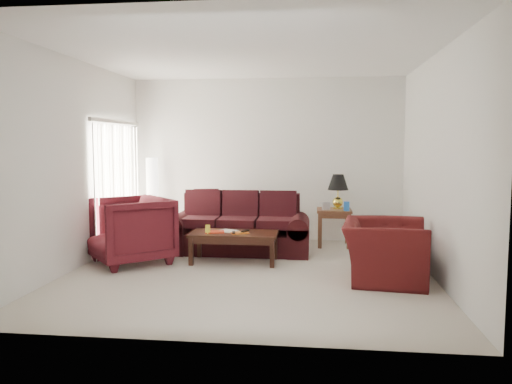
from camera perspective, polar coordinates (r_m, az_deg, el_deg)
floor at (r=7.06m, az=-0.82°, el=-9.17°), size 5.00×5.00×0.00m
blinds at (r=8.76m, az=-15.57°, el=0.65°), size 0.10×2.00×2.16m
sofa at (r=8.26m, az=-1.99°, el=-3.66°), size 2.41×1.22×0.95m
throw_pillow at (r=9.13m, az=-5.70°, el=-1.08°), size 0.49×0.33×0.47m
end_table at (r=8.91m, az=8.88°, el=-4.03°), size 0.65×0.65×0.65m
table_lamp at (r=8.90m, az=9.35°, el=0.05°), size 0.44×0.44×0.61m
clock at (r=8.75m, az=8.02°, el=-1.58°), size 0.14×0.10×0.13m
blue_canister at (r=8.66m, az=10.32°, el=-1.61°), size 0.13×0.13×0.16m
picture_frame at (r=9.06m, az=7.90°, el=-1.31°), size 0.14×0.16×0.05m
floor_lamp at (r=9.52m, az=-11.75°, el=-0.72°), size 0.34×0.34×1.56m
armchair_left at (r=7.72m, az=-14.19°, el=-4.26°), size 1.54×1.53×1.00m
armchair_right at (r=6.80m, az=14.47°, el=-6.53°), size 1.20×1.33×0.78m
coffee_table at (r=7.61m, az=-2.51°, el=-6.33°), size 1.37×0.79×0.46m
magazine_red at (r=7.58m, az=-4.74°, el=-4.57°), size 0.32×0.27×0.02m
magazine_white at (r=7.65m, az=-3.19°, el=-4.46°), size 0.33×0.31×0.02m
magazine_orange at (r=7.48m, az=-1.91°, el=-4.69°), size 0.32×0.28×0.01m
remote_a at (r=7.41m, az=-2.56°, el=-4.63°), size 0.07×0.16×0.02m
remote_b at (r=7.51m, az=-1.26°, el=-4.48°), size 0.11×0.16×0.02m
yellow_glass at (r=7.50m, az=-5.54°, el=-4.25°), size 0.09×0.09×0.13m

